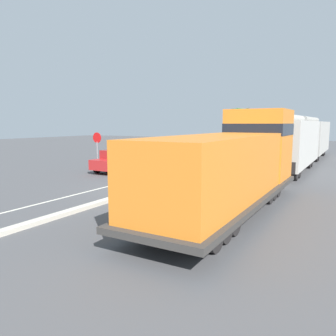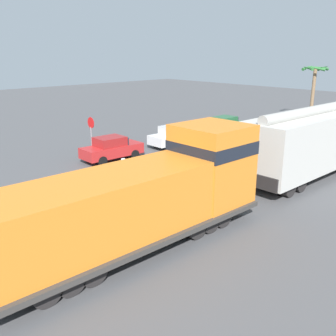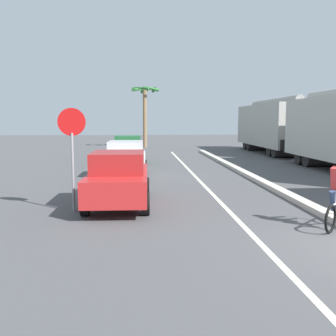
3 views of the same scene
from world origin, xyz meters
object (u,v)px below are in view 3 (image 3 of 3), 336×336
at_px(parked_car_green, 128,149).
at_px(palm_tree_near, 145,100).
at_px(parked_car_white, 126,159).
at_px(stop_sign, 72,139).
at_px(hopper_car_middle, 273,126).
at_px(parked_car_red, 119,178).

relative_size(parked_car_green, palm_tree_near, 0.73).
bearing_deg(palm_tree_near, parked_car_white, -93.23).
relative_size(stop_sign, palm_tree_near, 0.50).
relative_size(hopper_car_middle, parked_car_red, 2.51).
bearing_deg(palm_tree_near, stop_sign, -95.09).
distance_m(parked_car_green, palm_tree_near, 13.49).
distance_m(parked_car_red, parked_car_green, 12.16).
height_order(hopper_car_middle, parked_car_green, hopper_car_middle).
xyz_separation_m(parked_car_green, palm_tree_near, (1.21, 12.96, 3.54)).
xyz_separation_m(parked_car_white, stop_sign, (-1.22, -6.66, 1.21)).
relative_size(parked_car_white, stop_sign, 1.47).
bearing_deg(parked_car_green, hopper_car_middle, 27.93).
distance_m(hopper_car_middle, stop_sign, 22.28).
bearing_deg(parked_car_white, stop_sign, -100.38).
bearing_deg(parked_car_white, palm_tree_near, 86.77).
distance_m(parked_car_white, parked_car_green, 6.27).
bearing_deg(hopper_car_middle, parked_car_white, -131.89).
relative_size(parked_car_white, parked_car_green, 1.00).
bearing_deg(palm_tree_near, parked_car_green, -95.31).
relative_size(hopper_car_middle, stop_sign, 3.68).
bearing_deg(stop_sign, parked_car_red, 32.74).
height_order(stop_sign, palm_tree_near, palm_tree_near).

